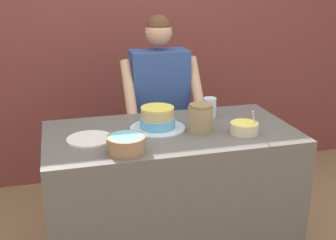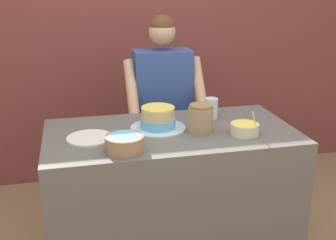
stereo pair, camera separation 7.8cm
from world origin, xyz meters
TOP-DOWN VIEW (x-y plane):
  - wall_back at (0.00, 1.83)m, footprint 10.00×0.05m
  - counter at (0.00, 0.38)m, footprint 1.46×0.75m
  - person_baker at (0.09, 0.99)m, footprint 0.55×0.45m
  - cake at (-0.07, 0.43)m, footprint 0.33×0.33m
  - frosting_bowl_yellow at (0.39, 0.22)m, footprint 0.16×0.16m
  - frosting_bowl_blue at (-0.30, 0.13)m, footprint 0.20×0.20m
  - drinking_glass at (0.30, 0.55)m, footprint 0.08×0.08m
  - ceramic_plate at (-0.47, 0.35)m, footprint 0.26×0.26m
  - stoneware_jar at (0.16, 0.32)m, footprint 0.14×0.14m

SIDE VIEW (x-z plane):
  - counter at x=0.00m, z-range 0.00..0.94m
  - person_baker at x=0.09m, z-range 0.15..1.70m
  - ceramic_plate at x=-0.47m, z-range 0.94..0.95m
  - frosting_bowl_yellow at x=0.39m, z-range 0.90..1.05m
  - frosting_bowl_blue at x=-0.30m, z-range 0.94..1.03m
  - cake at x=-0.07m, z-range 0.93..1.07m
  - drinking_glass at x=0.30m, z-range 0.94..1.07m
  - stoneware_jar at x=0.16m, z-range 0.94..1.10m
  - wall_back at x=0.00m, z-range 0.00..2.60m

